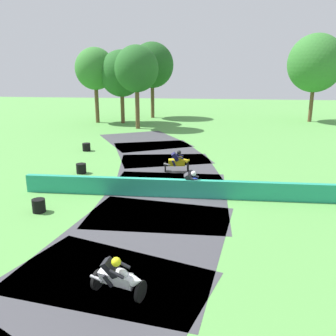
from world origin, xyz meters
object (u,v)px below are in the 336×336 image
(tire_stack_mid_b, at_px, (81,168))
(tire_stack_far, at_px, (86,147))
(tire_stack_mid_a, at_px, (39,206))
(motorcycle_lead_white, at_px, (118,277))
(motorcycle_trailing_yellow, at_px, (178,161))
(motorcycle_chase_blue, at_px, (192,184))

(tire_stack_mid_b, relative_size, tire_stack_far, 0.98)
(tire_stack_mid_a, relative_size, tire_stack_far, 0.98)
(motorcycle_lead_white, distance_m, motorcycle_trailing_yellow, 12.78)
(motorcycle_chase_blue, height_order, tire_stack_mid_b, motorcycle_chase_blue)
(motorcycle_lead_white, relative_size, tire_stack_mid_b, 2.81)
(tire_stack_mid_a, bearing_deg, tire_stack_mid_b, 93.02)
(tire_stack_mid_b, distance_m, tire_stack_far, 6.23)
(tire_stack_mid_a, xyz_separation_m, tire_stack_mid_b, (-0.32, 6.13, 0.00))
(motorcycle_lead_white, xyz_separation_m, tire_stack_far, (-7.23, 17.65, -0.34))
(motorcycle_lead_white, xyz_separation_m, tire_stack_mid_b, (-5.43, 11.69, -0.34))
(motorcycle_chase_blue, bearing_deg, tire_stack_mid_b, 155.49)
(motorcycle_chase_blue, height_order, tire_stack_mid_a, motorcycle_chase_blue)
(motorcycle_trailing_yellow, relative_size, tire_stack_mid_b, 2.81)
(tire_stack_mid_b, bearing_deg, tire_stack_mid_a, -86.98)
(motorcycle_chase_blue, height_order, tire_stack_far, motorcycle_chase_blue)
(motorcycle_lead_white, height_order, tire_stack_mid_a, motorcycle_lead_white)
(motorcycle_lead_white, distance_m, tire_stack_far, 19.08)
(motorcycle_chase_blue, relative_size, tire_stack_far, 2.76)
(motorcycle_trailing_yellow, bearing_deg, motorcycle_chase_blue, -75.11)
(motorcycle_chase_blue, distance_m, motorcycle_trailing_yellow, 4.39)
(motorcycle_chase_blue, bearing_deg, tire_stack_far, 133.70)
(motorcycle_chase_blue, relative_size, tire_stack_mid_b, 2.81)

